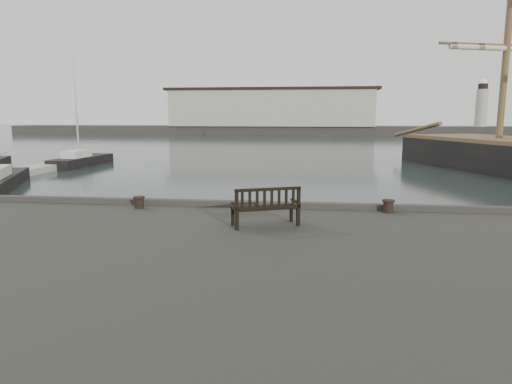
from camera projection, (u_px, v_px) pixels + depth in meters
ground at (266, 254)px, 14.71m from camera, size 400.00×400.00×0.00m
breakwater at (286, 116)px, 104.60m from camera, size 140.00×9.50×12.20m
bench at (266, 214)px, 11.84m from camera, size 1.84×1.23×1.00m
bollard_left at (139, 202)px, 14.13m from camera, size 0.44×0.44×0.37m
bollard_right at (388, 206)px, 13.49m from camera, size 0.44×0.44×0.38m
yacht_d at (82, 163)px, 40.53m from camera, size 2.45×7.80×9.96m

